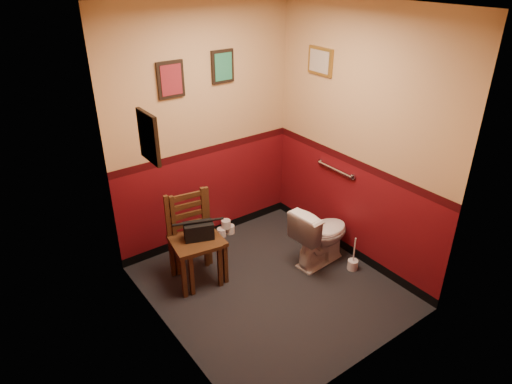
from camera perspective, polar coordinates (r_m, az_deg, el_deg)
floor at (r=4.78m, az=1.80°, el=-11.82°), size 2.20×2.40×0.00m
ceiling at (r=3.71m, az=2.46°, el=22.39°), size 2.20×2.40×0.00m
wall_back at (r=4.99m, az=-6.51°, el=7.68°), size 2.20×0.00×2.70m
wall_front at (r=3.31m, az=14.99°, el=-4.04°), size 2.20×0.00×2.70m
wall_left at (r=3.56m, az=-12.03°, el=-1.37°), size 0.00×2.40×2.70m
wall_right at (r=4.77m, az=12.62°, el=6.23°), size 0.00×2.40×2.70m
grab_bar at (r=5.05m, az=9.85°, el=2.82°), size 0.05×0.56×0.06m
framed_print_back_a at (r=4.64m, az=-10.61°, el=13.64°), size 0.28×0.04×0.36m
framed_print_back_b at (r=4.91m, az=-4.19°, el=15.38°), size 0.26×0.04×0.34m
framed_print_left at (r=3.44m, az=-13.25°, el=6.70°), size 0.04×0.30×0.38m
framed_print_right at (r=4.95m, az=8.03°, el=15.89°), size 0.04×0.34×0.28m
toilet at (r=5.00m, az=8.11°, el=-5.32°), size 0.73×0.44×0.68m
toilet_brush at (r=5.09m, az=11.99°, el=-8.80°), size 0.11×0.11×0.40m
chair_left at (r=4.66m, az=-7.94°, el=-5.93°), size 0.51×0.51×0.95m
chair_right at (r=4.69m, az=-7.29°, el=-5.78°), size 0.48×0.48×0.94m
handbag at (r=4.60m, az=-7.16°, el=-4.86°), size 0.32×0.24×0.21m
tp_stack at (r=5.55m, az=-3.78°, el=-4.58°), size 0.23×0.12×0.20m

